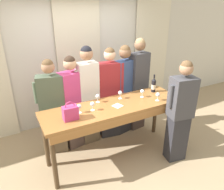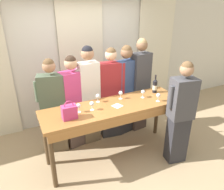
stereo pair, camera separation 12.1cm
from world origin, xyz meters
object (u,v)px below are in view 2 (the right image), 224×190
(wine_glass_front_right, at_px, (92,104))
(guest_pink_top, at_px, (74,102))
(guest_striped_shirt, at_px, (111,93))
(guest_navy_coat, at_px, (126,88))
(handbag, at_px, (69,112))
(host_pouring, at_px, (180,113))
(wine_glass_center_left, at_px, (143,92))
(wine_glass_center_mid, at_px, (121,93))
(wine_glass_front_left, at_px, (78,106))
(wine_glass_center_right, at_px, (98,96))
(guest_olive_jacket, at_px, (54,106))
(guest_beige_cap, at_px, (140,84))
(wine_bottle, at_px, (155,86))
(wine_glass_front_mid, at_px, (158,96))
(guest_cream_sweater, at_px, (89,94))
(tasting_bar, at_px, (114,112))

(wine_glass_front_right, bearing_deg, guest_pink_top, 101.39)
(guest_striped_shirt, height_order, guest_navy_coat, guest_navy_coat)
(handbag, distance_m, host_pouring, 1.70)
(wine_glass_center_left, relative_size, wine_glass_center_mid, 1.00)
(handbag, bearing_deg, guest_striped_shirt, 35.59)
(wine_glass_front_left, xyz_separation_m, wine_glass_center_right, (0.39, 0.20, 0.00))
(wine_glass_center_mid, relative_size, guest_striped_shirt, 0.08)
(wine_glass_front_left, height_order, guest_striped_shirt, guest_striped_shirt)
(guest_olive_jacket, relative_size, host_pouring, 0.98)
(guest_beige_cap, bearing_deg, guest_striped_shirt, -180.00)
(guest_pink_top, bearing_deg, wine_bottle, -17.92)
(handbag, bearing_deg, wine_glass_front_mid, -3.10)
(wine_glass_front_left, height_order, guest_olive_jacket, guest_olive_jacket)
(wine_glass_center_left, height_order, guest_striped_shirt, guest_striped_shirt)
(wine_glass_front_right, relative_size, wine_glass_center_right, 1.00)
(wine_bottle, relative_size, wine_glass_center_left, 2.34)
(host_pouring, bearing_deg, handbag, 165.06)
(wine_glass_front_mid, relative_size, guest_beige_cap, 0.07)
(wine_glass_front_mid, bearing_deg, guest_beige_cap, 79.83)
(wine_glass_front_right, xyz_separation_m, guest_beige_cap, (1.22, 0.59, -0.09))
(guest_pink_top, xyz_separation_m, host_pouring, (1.38, -1.13, 0.01))
(guest_striped_shirt, distance_m, guest_navy_coat, 0.31)
(wine_glass_front_left, height_order, guest_cream_sweater, guest_cream_sweater)
(guest_cream_sweater, xyz_separation_m, guest_beige_cap, (1.05, 0.00, 0.00))
(wine_glass_front_right, height_order, wine_glass_center_mid, same)
(wine_glass_front_mid, distance_m, guest_cream_sweater, 1.20)
(host_pouring, bearing_deg, guest_striped_shirt, 120.36)
(guest_striped_shirt, relative_size, host_pouring, 1.02)
(tasting_bar, distance_m, guest_navy_coat, 0.83)
(guest_pink_top, height_order, guest_striped_shirt, guest_striped_shirt)
(guest_navy_coat, bearing_deg, tasting_bar, -131.17)
(wine_glass_front_left, relative_size, host_pouring, 0.08)
(wine_glass_front_right, distance_m, wine_glass_center_mid, 0.60)
(handbag, relative_size, guest_navy_coat, 0.15)
(wine_glass_front_mid, distance_m, wine_glass_front_right, 1.10)
(handbag, relative_size, guest_striped_shirt, 0.15)
(tasting_bar, height_order, handbag, handbag)
(handbag, bearing_deg, guest_pink_top, 69.96)
(handbag, xyz_separation_m, guest_beige_cap, (1.60, 0.70, -0.10))
(tasting_bar, distance_m, guest_beige_cap, 1.06)
(wine_glass_front_mid, bearing_deg, guest_olive_jacket, 153.49)
(handbag, relative_size, wine_glass_front_right, 1.95)
(guest_olive_jacket, xyz_separation_m, guest_pink_top, (0.35, -0.00, 0.00))
(wine_glass_front_mid, distance_m, guest_striped_shirt, 0.93)
(guest_navy_coat, height_order, guest_beige_cap, guest_beige_cap)
(handbag, height_order, guest_beige_cap, guest_beige_cap)
(wine_glass_front_mid, distance_m, wine_glass_center_right, 0.98)
(guest_cream_sweater, bearing_deg, guest_striped_shirt, -0.00)
(handbag, distance_m, wine_glass_center_right, 0.65)
(tasting_bar, xyz_separation_m, wine_glass_center_mid, (0.21, 0.20, 0.22))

